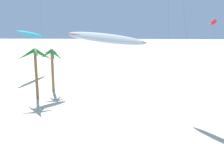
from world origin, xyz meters
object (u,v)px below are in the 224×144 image
object	(u,v)px
palm_tree_1	(35,58)
flying_kite_3	(213,22)
flying_kite_9	(30,34)
palm_tree_2	(52,58)
flying_kite_10	(113,39)

from	to	relation	value
palm_tree_1	flying_kite_3	bearing A→B (deg)	32.29
flying_kite_3	flying_kite_9	xyz separation A→B (m)	(-36.79, -2.90, -2.30)
palm_tree_1	flying_kite_3	xyz separation A→B (m)	(30.41, 19.22, 4.78)
flying_kite_3	palm_tree_2	bearing A→B (deg)	-152.56
palm_tree_2	palm_tree_1	bearing A→B (deg)	-105.91
palm_tree_2	flying_kite_3	distance (m)	33.41
flying_kite_3	flying_kite_9	size ratio (longest dim) A/B	0.91
palm_tree_1	flying_kite_9	xyz separation A→B (m)	(-6.38, 16.32, 2.48)
palm_tree_2	flying_kite_9	size ratio (longest dim) A/B	0.53
palm_tree_2	flying_kite_10	size ratio (longest dim) A/B	0.56
palm_tree_1	flying_kite_9	bearing A→B (deg)	111.35
palm_tree_1	flying_kite_3	size ratio (longest dim) A/B	0.63
palm_tree_1	palm_tree_2	xyz separation A→B (m)	(1.15, 4.02, -0.56)
flying_kite_10	palm_tree_1	bearing A→B (deg)	129.80
palm_tree_1	flying_kite_10	world-z (taller)	flying_kite_10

